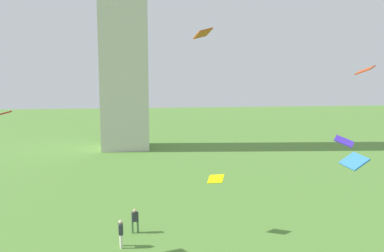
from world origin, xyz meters
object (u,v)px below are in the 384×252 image
(kite_flying_2, at_px, (354,161))
(kite_flying_4, at_px, (344,141))
(person_1, at_px, (121,232))
(kite_flying_0, at_px, (216,179))
(kite_flying_1, at_px, (2,114))
(person_0, at_px, (135,219))
(kite_flying_5, at_px, (203,33))
(kite_flying_3, at_px, (365,70))

(kite_flying_2, bearing_deg, kite_flying_4, 150.21)
(person_1, distance_m, kite_flying_0, 7.23)
(kite_flying_0, relative_size, kite_flying_4, 0.65)
(kite_flying_1, bearing_deg, person_0, 173.67)
(kite_flying_0, xyz_separation_m, kite_flying_4, (12.13, 5.50, 1.44))
(kite_flying_1, xyz_separation_m, kite_flying_5, (12.64, 4.62, 5.20))
(kite_flying_2, bearing_deg, kite_flying_1, -107.60)
(person_1, distance_m, kite_flying_5, 14.84)
(kite_flying_1, bearing_deg, kite_flying_0, 163.06)
(person_1, height_order, kite_flying_0, kite_flying_0)
(person_0, distance_m, kite_flying_2, 15.00)
(kite_flying_4, bearing_deg, person_0, 45.45)
(kite_flying_1, bearing_deg, kite_flying_3, 155.97)
(person_0, relative_size, kite_flying_1, 1.36)
(person_1, bearing_deg, person_0, 151.33)
(kite_flying_4, bearing_deg, person_1, 51.10)
(person_1, height_order, kite_flying_2, kite_flying_2)
(person_1, distance_m, kite_flying_3, 19.13)
(person_0, relative_size, kite_flying_5, 0.99)
(kite_flying_0, bearing_deg, kite_flying_1, 40.76)
(kite_flying_1, distance_m, kite_flying_3, 22.99)
(person_0, height_order, kite_flying_5, kite_flying_5)
(kite_flying_1, bearing_deg, kite_flying_5, 174.83)
(person_0, xyz_separation_m, kite_flying_2, (11.97, -7.22, 5.42))
(kite_flying_1, height_order, kite_flying_2, kite_flying_1)
(person_1, xyz_separation_m, kite_flying_5, (5.92, 4.28, 12.91))
(kite_flying_1, height_order, kite_flying_3, kite_flying_3)
(kite_flying_2, relative_size, kite_flying_5, 0.88)
(kite_flying_0, distance_m, kite_flying_5, 10.43)
(person_1, bearing_deg, kite_flying_3, 82.74)
(kite_flying_2, height_order, kite_flying_5, kite_flying_5)
(kite_flying_1, xyz_separation_m, kite_flying_4, (25.30, 7.43, -3.43))
(kite_flying_3, bearing_deg, kite_flying_2, -170.79)
(person_0, xyz_separation_m, kite_flying_4, (17.72, 4.83, 4.33))
(kite_flying_5, bearing_deg, person_0, 101.22)
(kite_flying_1, bearing_deg, kite_flying_4, 171.12)
(kite_flying_2, relative_size, kite_flying_3, 0.85)
(person_0, height_order, kite_flying_4, kite_flying_4)
(kite_flying_0, xyz_separation_m, kite_flying_1, (-13.18, -1.92, 4.87))
(person_0, height_order, person_1, person_1)
(kite_flying_1, relative_size, kite_flying_2, 0.82)
(kite_flying_3, bearing_deg, kite_flying_0, 123.54)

